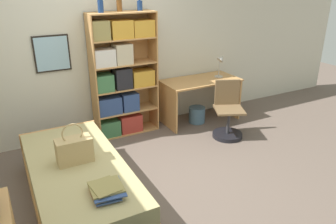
% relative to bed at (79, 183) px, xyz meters
% --- Properties ---
extents(ground_plane, '(14.00, 14.00, 0.00)m').
position_rel_bed_xyz_m(ground_plane, '(0.64, -0.02, -0.23)').
color(ground_plane, '#66564C').
extents(wall_back, '(10.00, 0.09, 2.60)m').
position_rel_bed_xyz_m(wall_back, '(0.64, 1.61, 1.07)').
color(wall_back, beige).
rests_on(wall_back, ground_plane).
extents(bed, '(0.93, 2.03, 0.47)m').
position_rel_bed_xyz_m(bed, '(0.00, 0.00, 0.00)').
color(bed, tan).
rests_on(bed, ground_plane).
extents(handbag, '(0.36, 0.19, 0.43)m').
position_rel_bed_xyz_m(handbag, '(0.00, 0.04, 0.38)').
color(handbag, tan).
rests_on(handbag, bed).
extents(book_stack_on_bed, '(0.31, 0.37, 0.08)m').
position_rel_bed_xyz_m(book_stack_on_bed, '(0.11, -0.64, 0.28)').
color(book_stack_on_bed, '#B2382D').
rests_on(book_stack_on_bed, bed).
extents(bookcase, '(0.95, 0.34, 1.81)m').
position_rel_bed_xyz_m(bookcase, '(1.02, 1.38, 0.66)').
color(bookcase, tan).
rests_on(bookcase, ground_plane).
extents(bottle_green, '(0.08, 0.08, 0.26)m').
position_rel_bed_xyz_m(bottle_green, '(0.79, 1.37, 1.68)').
color(bottle_green, navy).
rests_on(bottle_green, bookcase).
extents(bottle_brown, '(0.08, 0.08, 0.29)m').
position_rel_bed_xyz_m(bottle_brown, '(1.07, 1.42, 1.69)').
color(bottle_brown, brown).
rests_on(bottle_brown, bookcase).
extents(bottle_clear, '(0.08, 0.08, 0.19)m').
position_rel_bed_xyz_m(bottle_clear, '(1.36, 1.40, 1.65)').
color(bottle_clear, navy).
rests_on(bottle_clear, bookcase).
extents(desk, '(1.25, 0.63, 0.71)m').
position_rel_bed_xyz_m(desk, '(2.33, 1.24, 0.27)').
color(desk, tan).
rests_on(desk, ground_plane).
extents(desk_lamp, '(0.19, 0.14, 0.39)m').
position_rel_bed_xyz_m(desk_lamp, '(2.70, 1.23, 0.73)').
color(desk_lamp, '#ADA89E').
rests_on(desk_lamp, desk).
extents(desk_chair, '(0.54, 0.54, 0.84)m').
position_rel_bed_xyz_m(desk_chair, '(2.37, 0.54, 0.04)').
color(desk_chair, black).
rests_on(desk_chair, ground_plane).
extents(waste_bin, '(0.27, 0.27, 0.26)m').
position_rel_bed_xyz_m(waste_bin, '(2.24, 1.18, -0.10)').
color(waste_bin, slate).
rests_on(waste_bin, ground_plane).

